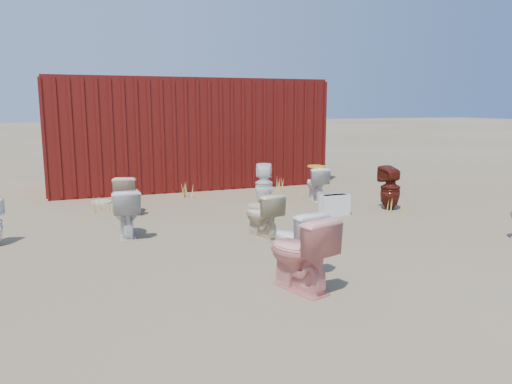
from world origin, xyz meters
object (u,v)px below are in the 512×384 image
object	(u,v)px
toilet_front_maroon	(390,188)
toilet_back_e	(264,183)
toilet_back_beige_left	(262,215)
loose_tank	(335,205)
shipping_container	(185,132)
toilet_front_pink	(300,253)
toilet_front_a	(126,213)
toilet_back_beige_right	(128,195)
toilet_front_c	(297,241)
toilet_back_yellowlid	(316,184)

from	to	relation	value
toilet_front_maroon	toilet_back_e	distance (m)	2.31
toilet_back_beige_left	loose_tank	bearing A→B (deg)	-164.83
shipping_container	toilet_front_pink	distance (m)	7.21
toilet_front_a	toilet_back_e	size ratio (longest dim) A/B	0.93
shipping_container	toilet_back_beige_left	distance (m)	5.24
toilet_front_maroon	loose_tank	size ratio (longest dim) A/B	1.54
toilet_back_beige_left	toilet_back_beige_right	bearing A→B (deg)	-68.60
shipping_container	toilet_back_beige_right	size ratio (longest dim) A/B	9.05
loose_tank	toilet_front_a	bearing A→B (deg)	-176.43
toilet_front_c	toilet_back_e	world-z (taller)	toilet_back_e
toilet_back_yellowlid	toilet_back_beige_left	bearing A→B (deg)	57.98
toilet_front_c	toilet_front_a	bearing A→B (deg)	-63.55
toilet_front_maroon	toilet_back_beige_right	size ratio (longest dim) A/B	1.16
toilet_front_maroon	toilet_back_yellowlid	size ratio (longest dim) A/B	1.18
toilet_back_e	toilet_front_a	bearing A→B (deg)	51.19
toilet_front_maroon	toilet_back_e	world-z (taller)	toilet_front_maroon
shipping_container	loose_tank	xyz separation A→B (m)	(1.55, -4.26, -1.02)
toilet_front_c	toilet_back_yellowlid	xyz separation A→B (m)	(2.16, 3.64, -0.03)
toilet_back_yellowlid	loose_tank	size ratio (longest dim) A/B	1.31
shipping_container	loose_tank	bearing A→B (deg)	-70.00
toilet_front_a	toilet_back_beige_left	size ratio (longest dim) A/B	1.08
toilet_front_c	loose_tank	bearing A→B (deg)	-137.45
toilet_back_yellowlid	loose_tank	world-z (taller)	toilet_back_yellowlid
toilet_front_maroon	loose_tank	bearing A→B (deg)	-0.16
toilet_back_beige_left	toilet_back_e	bearing A→B (deg)	-125.77
toilet_front_pink	toilet_back_yellowlid	world-z (taller)	toilet_front_pink
shipping_container	loose_tank	size ratio (longest dim) A/B	12.00
toilet_front_a	toilet_back_beige_left	distance (m)	1.91
toilet_front_pink	toilet_front_maroon	distance (m)	4.35
shipping_container	toilet_back_yellowlid	world-z (taller)	shipping_container
toilet_front_pink	toilet_back_beige_right	world-z (taller)	toilet_front_pink
toilet_front_c	toilet_back_beige_left	xyz separation A→B (m)	(0.17, 1.46, -0.03)
toilet_back_e	shipping_container	bearing A→B (deg)	-52.72
toilet_front_maroon	toilet_back_e	xyz separation A→B (m)	(-1.86, 1.37, -0.01)
shipping_container	toilet_front_a	size ratio (longest dim) A/B	8.66
toilet_front_a	toilet_front_pink	world-z (taller)	toilet_front_pink
toilet_front_a	toilet_back_e	xyz separation A→B (m)	(2.72, 1.60, 0.02)
toilet_back_beige_left	loose_tank	world-z (taller)	toilet_back_beige_left
toilet_back_beige_left	toilet_back_e	distance (m)	2.52
toilet_front_pink	toilet_front_maroon	bearing A→B (deg)	-154.25
shipping_container	toilet_front_a	world-z (taller)	shipping_container
toilet_front_pink	loose_tank	xyz separation A→B (m)	(2.06, 2.88, -0.21)
toilet_front_a	toilet_back_yellowlid	size ratio (longest dim) A/B	1.06
toilet_front_c	toilet_back_beige_left	size ratio (longest dim) A/B	1.10
toilet_front_maroon	toilet_back_beige_right	bearing A→B (deg)	-19.13
toilet_front_maroon	toilet_back_e	bearing A→B (deg)	-39.23
shipping_container	toilet_front_maroon	world-z (taller)	shipping_container
toilet_back_beige_left	toilet_back_yellowlid	bearing A→B (deg)	-145.78
shipping_container	toilet_back_beige_left	bearing A→B (deg)	-91.37
toilet_back_e	toilet_front_pink	bearing A→B (deg)	93.48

